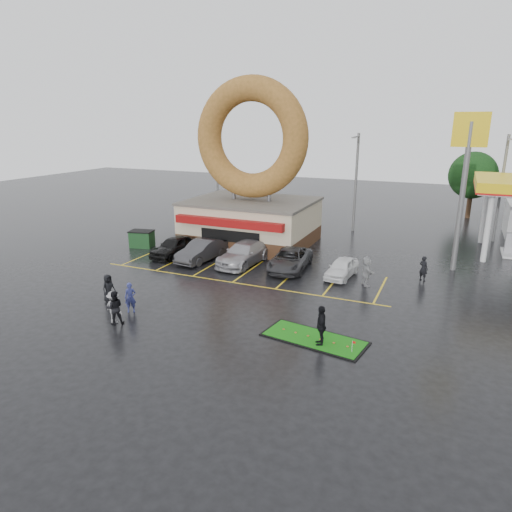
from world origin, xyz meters
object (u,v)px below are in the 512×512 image
at_px(car_dgrey, 202,251).
at_px(person_blue, 130,298).
at_px(car_grey, 290,259).
at_px(donut_shop, 251,191).
at_px(putting_green, 314,339).
at_px(streetlight_mid, 356,180).
at_px(car_white, 342,268).
at_px(person_cameraman, 321,326).
at_px(dumpster, 142,239).
at_px(shell_sign, 466,163).
at_px(car_silver, 244,253).
at_px(car_black, 175,246).
at_px(streetlight_left, 217,174).
at_px(streetlight_right, 501,186).

bearing_deg(car_dgrey, person_blue, -75.87).
xyz_separation_m(car_dgrey, car_grey, (6.69, 0.73, -0.06)).
bearing_deg(donut_shop, putting_green, -56.08).
bearing_deg(streetlight_mid, car_white, -80.80).
distance_m(car_white, person_cameraman, 10.06).
xyz_separation_m(person_blue, putting_green, (10.12, 0.89, -0.80)).
xyz_separation_m(car_white, dumpster, (-16.92, 0.81, 0.02)).
bearing_deg(putting_green, shell_sign, 67.75).
distance_m(person_cameraman, dumpster, 21.27).
distance_m(shell_sign, car_dgrey, 19.17).
xyz_separation_m(car_dgrey, car_silver, (3.19, 0.57, 0.01)).
xyz_separation_m(car_black, car_silver, (5.73, 0.33, 0.02)).
bearing_deg(car_white, person_cameraman, -76.64).
distance_m(donut_shop, shell_sign, 16.29).
bearing_deg(person_cameraman, streetlight_left, -161.78).
bearing_deg(dumpster, streetlight_left, 74.41).
relative_size(shell_sign, person_blue, 6.34).
bearing_deg(car_black, car_silver, 8.31).
xyz_separation_m(dumpster, putting_green, (17.91, -10.33, -0.61)).
xyz_separation_m(person_blue, dumpster, (-7.80, 11.21, -0.19)).
bearing_deg(car_black, person_blue, -64.17).
bearing_deg(donut_shop, car_black, -122.23).
xyz_separation_m(streetlight_left, streetlight_right, (26.00, 2.00, 0.00)).
relative_size(car_dgrey, person_cameraman, 2.41).
bearing_deg(car_black, car_grey, 8.01).
relative_size(donut_shop, car_grey, 2.61).
distance_m(donut_shop, car_dgrey, 7.32).
relative_size(donut_shop, person_cameraman, 6.88).
relative_size(shell_sign, person_cameraman, 5.40).
bearing_deg(person_blue, donut_shop, 59.74).
height_order(car_silver, putting_green, car_silver).
relative_size(streetlight_left, car_dgrey, 1.91).
height_order(streetlight_mid, car_silver, streetlight_mid).
xyz_separation_m(car_silver, car_grey, (3.49, 0.16, -0.07)).
bearing_deg(car_black, putting_green, -28.39).
distance_m(car_dgrey, car_white, 10.44).
bearing_deg(shell_sign, car_black, -165.81).
bearing_deg(dumpster, car_white, -14.85).
relative_size(car_silver, person_blue, 3.26).
xyz_separation_m(shell_sign, streetlight_mid, (-9.00, 8.92, -2.60)).
distance_m(streetlight_left, dumpster, 12.50).
height_order(car_black, car_white, car_black).
distance_m(streetlight_right, car_dgrey, 25.58).
bearing_deg(streetlight_left, putting_green, -52.12).
bearing_deg(streetlight_right, person_cameraman, -108.86).
distance_m(car_dgrey, person_blue, 9.93).
bearing_deg(person_blue, person_cameraman, -28.10).
relative_size(streetlight_right, dumpster, 5.00).
distance_m(car_black, putting_green, 16.73).
xyz_separation_m(streetlight_right, putting_green, (-8.81, -24.10, -4.74)).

